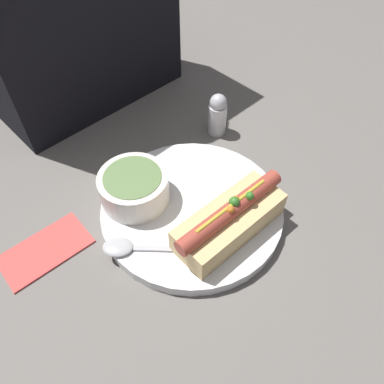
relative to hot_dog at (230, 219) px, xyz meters
name	(u,v)px	position (x,y,z in m)	size (l,w,h in m)	color
ground_plane	(192,213)	(-0.01, 0.07, -0.04)	(4.00, 4.00, 0.00)	slate
dinner_plate	(192,209)	(-0.01, 0.07, -0.03)	(0.27, 0.27, 0.02)	white
hot_dog	(230,219)	(0.00, 0.00, 0.00)	(0.18, 0.07, 0.06)	#E5C17F
soup_bowl	(134,187)	(-0.06, 0.13, 0.00)	(0.10, 0.10, 0.05)	silver
spoon	(133,248)	(-0.11, 0.07, -0.02)	(0.13, 0.13, 0.01)	#B7B7BC
napkin	(45,249)	(-0.20, 0.16, -0.04)	(0.12, 0.07, 0.01)	#E04C47
salt_shaker	(217,114)	(0.15, 0.17, 0.00)	(0.03, 0.03, 0.08)	silver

